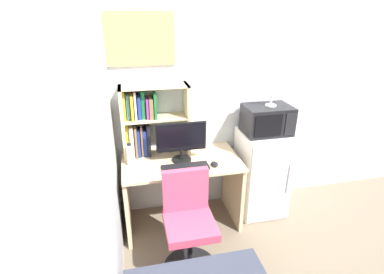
# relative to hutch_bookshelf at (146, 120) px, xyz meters

# --- Properties ---
(wall_back) EXTENTS (6.40, 0.04, 2.60)m
(wall_back) POSITION_rel_hutch_bookshelf_xyz_m (1.69, 0.13, 0.19)
(wall_back) COLOR silver
(wall_back) RESTS_ON ground_plane
(wall_left) EXTENTS (0.04, 4.40, 2.60)m
(wall_left) POSITION_rel_hutch_bookshelf_xyz_m (-0.33, -1.49, 0.19)
(wall_left) COLOR silver
(wall_left) RESTS_ON ground_plane
(desk) EXTENTS (1.14, 0.64, 0.74)m
(desk) POSITION_rel_hutch_bookshelf_xyz_m (0.31, -0.21, -0.60)
(desk) COLOR beige
(desk) RESTS_ON ground_plane
(hutch_bookshelf) EXTENTS (0.65, 0.24, 0.70)m
(hutch_bookshelf) POSITION_rel_hutch_bookshelf_xyz_m (0.00, 0.00, 0.00)
(hutch_bookshelf) COLOR beige
(hutch_bookshelf) RESTS_ON desk
(monitor) EXTENTS (0.48, 0.19, 0.39)m
(monitor) POSITION_rel_hutch_bookshelf_xyz_m (0.31, -0.21, -0.14)
(monitor) COLOR black
(monitor) RESTS_ON desk
(keyboard) EXTENTS (0.44, 0.15, 0.02)m
(keyboard) POSITION_rel_hutch_bookshelf_xyz_m (0.31, -0.38, -0.35)
(keyboard) COLOR black
(keyboard) RESTS_ON desk
(computer_mouse) EXTENTS (0.06, 0.10, 0.03)m
(computer_mouse) POSITION_rel_hutch_bookshelf_xyz_m (0.59, -0.39, -0.34)
(computer_mouse) COLOR black
(computer_mouse) RESTS_ON desk
(water_bottle) EXTENTS (0.06, 0.06, 0.22)m
(water_bottle) POSITION_rel_hutch_bookshelf_xyz_m (-0.18, -0.20, -0.26)
(water_bottle) COLOR silver
(water_bottle) RESTS_ON desk
(mini_fridge) EXTENTS (0.49, 0.51, 0.93)m
(mini_fridge) POSITION_rel_hutch_bookshelf_xyz_m (1.20, -0.16, -0.64)
(mini_fridge) COLOR white
(mini_fridge) RESTS_ON ground_plane
(microwave) EXTENTS (0.46, 0.34, 0.28)m
(microwave) POSITION_rel_hutch_bookshelf_xyz_m (1.20, -0.16, -0.03)
(microwave) COLOR black
(microwave) RESTS_ON mini_fridge
(desk_fan) EXTENTS (0.17, 0.11, 0.28)m
(desk_fan) POSITION_rel_hutch_bookshelf_xyz_m (1.22, -0.17, 0.28)
(desk_fan) COLOR silver
(desk_fan) RESTS_ON microwave
(desk_chair) EXTENTS (0.47, 0.47, 0.90)m
(desk_chair) POSITION_rel_hutch_bookshelf_xyz_m (0.25, -0.80, -0.70)
(desk_chair) COLOR black
(desk_chair) RESTS_ON ground_plane
(wall_corkboard) EXTENTS (0.71, 0.02, 0.47)m
(wall_corkboard) POSITION_rel_hutch_bookshelf_xyz_m (-0.04, 0.10, 0.74)
(wall_corkboard) COLOR tan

